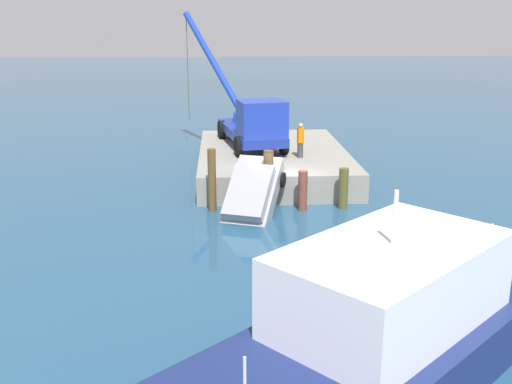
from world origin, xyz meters
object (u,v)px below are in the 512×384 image
object	(u,v)px
salvaged_car	(250,202)
dock_worker	(300,140)
crane_truck	(252,122)
moored_yacht	(443,312)

from	to	relation	value
salvaged_car	dock_worker	bearing A→B (deg)	152.14
crane_truck	moored_yacht	size ratio (longest dim) A/B	0.76
dock_worker	salvaged_car	xyz separation A→B (m)	(5.06, -2.68, -1.50)
crane_truck	dock_worker	xyz separation A→B (m)	(2.18, 2.20, -0.55)
moored_yacht	dock_worker	bearing A→B (deg)	-172.95
moored_yacht	crane_truck	bearing A→B (deg)	-166.61
crane_truck	moored_yacht	world-z (taller)	crane_truck
crane_truck	salvaged_car	bearing A→B (deg)	-3.77
moored_yacht	salvaged_car	bearing A→B (deg)	-155.00
crane_truck	dock_worker	world-z (taller)	crane_truck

